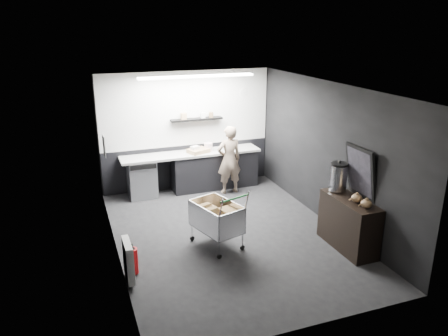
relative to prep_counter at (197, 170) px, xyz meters
name	(u,v)px	position (x,y,z in m)	size (l,w,h in m)	color
floor	(229,235)	(-0.14, -2.42, -0.46)	(5.50, 5.50, 0.00)	black
ceiling	(229,87)	(-0.14, -2.42, 2.24)	(5.50, 5.50, 0.00)	silver
wall_back	(187,130)	(-0.14, 0.33, 0.89)	(5.50, 5.50, 0.00)	black
wall_front	(311,233)	(-0.14, -5.17, 0.89)	(5.50, 5.50, 0.00)	black
wall_left	(112,178)	(-2.14, -2.42, 0.89)	(5.50, 5.50, 0.00)	black
wall_right	(328,154)	(1.86, -2.42, 0.89)	(5.50, 5.50, 0.00)	black
kitchen_wall_panel	(187,109)	(-0.14, 0.31, 1.39)	(3.95, 0.02, 1.70)	silver
dado_panel	(188,165)	(-0.14, 0.31, 0.04)	(3.95, 0.02, 1.00)	black
floating_shelf	(197,119)	(0.06, 0.20, 1.16)	(1.20, 0.22, 0.04)	black
wall_clock	(244,92)	(1.26, 0.30, 1.69)	(0.20, 0.20, 0.03)	silver
poster	(104,146)	(-2.12, -1.12, 1.09)	(0.02, 0.30, 0.40)	silver
poster_red_band	(104,142)	(-2.11, -1.12, 1.16)	(0.01, 0.22, 0.10)	red
radiator	(128,260)	(-2.08, -3.32, -0.11)	(0.10, 0.50, 0.60)	silver
ceiling_strip	(197,76)	(-0.14, -0.57, 2.21)	(2.40, 0.20, 0.04)	white
prep_counter	(197,170)	(0.00, 0.00, 0.00)	(3.20, 0.61, 0.90)	black
person	(229,160)	(0.61, -0.45, 0.33)	(0.57, 0.37, 1.57)	#B9A993
shopping_cart	(216,219)	(-0.48, -2.72, 0.05)	(0.84, 1.13, 1.06)	silver
sideboard	(348,216)	(1.63, -3.53, 0.11)	(0.51, 1.20, 1.79)	black
fire_extinguisher	(133,260)	(-1.99, -3.16, -0.21)	(0.16, 0.16, 0.51)	red
cardboard_box	(198,151)	(0.02, -0.05, 0.49)	(0.44, 0.33, 0.09)	#A17F56
pink_tub	(208,147)	(0.27, 0.00, 0.54)	(0.19, 0.19, 0.19)	silver
white_container	(195,150)	(-0.06, -0.05, 0.52)	(0.18, 0.14, 0.16)	silver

